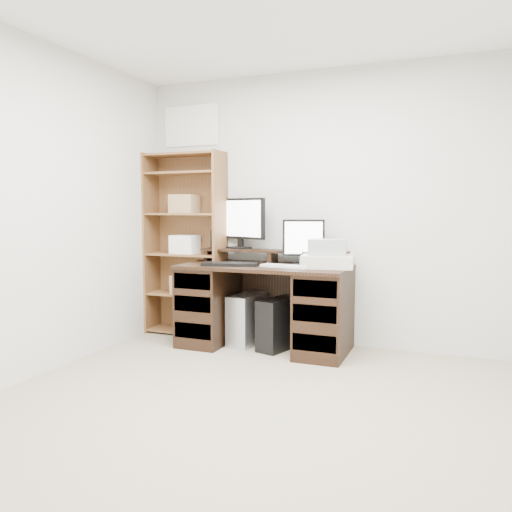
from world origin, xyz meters
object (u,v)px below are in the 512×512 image
Objects in this scene: monitor_small at (303,240)px; bookshelf at (186,242)px; desk at (265,305)px; monitor_wide at (240,220)px; tower_black at (279,324)px; printer at (327,261)px; tower_silver at (248,319)px.

bookshelf is (-1.24, 0.09, -0.05)m from monitor_small.
monitor_small is (0.32, 0.12, 0.58)m from desk.
tower_black is (0.48, -0.26, -0.91)m from monitor_wide.
printer is 0.93× the size of tower_silver.
monitor_small reaches higher than printer.
monitor_small is (0.67, -0.14, -0.17)m from monitor_wide.
tower_black is (-0.19, -0.11, -0.74)m from monitor_small.
tower_silver is at bearing 161.07° from desk.
monitor_wide is (-0.35, 0.26, 0.75)m from desk.
monitor_wide is 1.42× the size of monitor_small.
tower_black is at bearing 3.26° from desk.
tower_silver is (-0.76, 0.05, -0.57)m from printer.
monitor_small is at bearing -4.34° from bookshelf.
monitor_wide reaches higher than tower_silver.
bookshelf is at bearing 162.99° from printer.
tower_silver is 1.01m from bookshelf.
desk is 0.70m from printer.
monitor_wide is 1.01m from printer.
bookshelf is (-0.73, 0.15, 0.69)m from tower_silver.
desk reaches higher than tower_silver.
monitor_wide reaches higher than printer.
tower_silver is 0.26× the size of bookshelf.
monitor_wide reaches higher than tower_black.
desk is 0.26m from tower_silver.
desk is 0.83× the size of bookshelf.
monitor_small is 1.24m from bookshelf.
desk is 2.60× the size of monitor_wide.
tower_silver is at bearing 165.40° from monitor_small.
tower_silver is 0.94× the size of tower_black.
monitor_small is 0.31m from printer.
monitor_wide reaches higher than desk.
tower_black is 1.28m from bookshelf.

